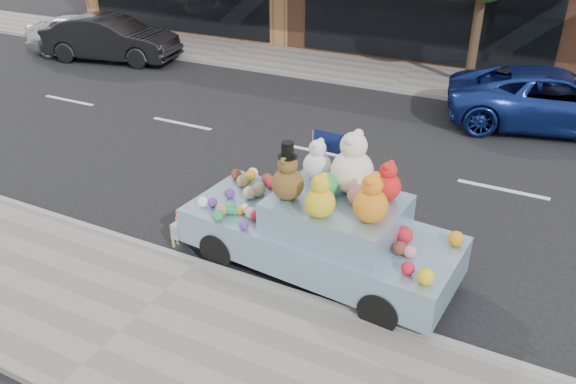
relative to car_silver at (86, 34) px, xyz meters
The scene contains 9 objects.
ground 11.99m from the car_silver, 20.12° to the right, with size 120.00×120.00×0.00m, color black.
near_sidewalk 15.47m from the car_silver, 43.38° to the right, with size 60.00×3.00×0.12m, color gray.
far_sidewalk 11.51m from the car_silver, 11.98° to the left, with size 60.00×3.00×0.12m, color gray.
near_kerb 14.48m from the car_silver, 39.05° to the right, with size 60.00×0.12×0.13m, color gray.
far_kerb 11.29m from the car_silver, ahead, with size 60.00×0.12×0.13m, color gray.
car_silver is the anchor object (origin of this frame).
car_blue 15.79m from the car_silver, ahead, with size 2.42×5.26×1.46m, color navy.
car_dark 1.44m from the car_silver, ahead, with size 1.64×4.71×1.55m, color black.
art_car 15.41m from the car_silver, 32.37° to the right, with size 4.61×2.11×2.31m.
Camera 1 is at (4.66, -10.94, 5.40)m, focal length 35.00 mm.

